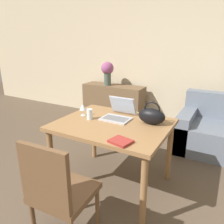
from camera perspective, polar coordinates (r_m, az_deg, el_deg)
The scene contains 10 objects.
wall_back at distance 4.21m, azimuth 15.77°, elevation 14.35°, with size 10.00×0.06×2.70m.
dining_table at distance 2.35m, azimuth 0.21°, elevation -4.94°, with size 1.17×0.94×0.76m.
chair at distance 1.80m, azimuth -13.97°, elevation -19.13°, with size 0.46×0.46×0.93m.
sideboard at distance 4.45m, azimuth 0.38°, elevation 2.34°, with size 1.24×0.40×0.74m.
laptop at distance 2.46m, azimuth 1.87°, elevation -0.10°, with size 0.32×0.34×0.23m.
drinking_glass at distance 2.42m, azimuth -5.85°, elevation -0.57°, with size 0.06×0.06×0.12m.
wine_glass at distance 2.53m, azimuth -7.63°, elevation 1.19°, with size 0.08×0.08×0.14m.
handbag at distance 2.30m, azimuth 10.31°, elevation -0.99°, with size 0.28×0.15×0.24m.
flower_vase at distance 4.32m, azimuth -1.20°, elevation 10.70°, with size 0.24×0.24×0.46m.
book at distance 1.89m, azimuth 2.29°, elevation -7.66°, with size 0.21×0.19×0.02m.
Camera 1 is at (1.00, -1.14, 1.60)m, focal length 35.00 mm.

